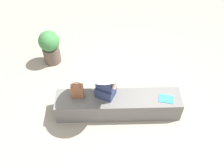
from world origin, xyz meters
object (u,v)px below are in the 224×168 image
(magazine, at_px, (166,99))
(planter_near, at_px, (50,46))
(person_seated, at_px, (105,81))
(handbag_black, at_px, (77,91))
(parasol, at_px, (104,62))

(magazine, bearing_deg, planter_near, -21.15)
(magazine, bearing_deg, person_seated, 6.04)
(magazine, relative_size, planter_near, 0.33)
(person_seated, xyz_separation_m, planter_near, (1.29, -1.51, -0.36))
(magazine, bearing_deg, handbag_black, 8.79)
(person_seated, xyz_separation_m, magazine, (-1.16, 0.14, -0.38))
(parasol, bearing_deg, handbag_black, -3.71)
(parasol, distance_m, magazine, 1.48)
(parasol, bearing_deg, magazine, 175.97)
(parasol, distance_m, handbag_black, 0.92)
(handbag_black, bearing_deg, magazine, 176.07)
(handbag_black, bearing_deg, person_seated, -177.93)
(parasol, height_order, magazine, parasol)
(person_seated, relative_size, handbag_black, 2.91)
(parasol, xyz_separation_m, planter_near, (1.27, -1.56, -0.89))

